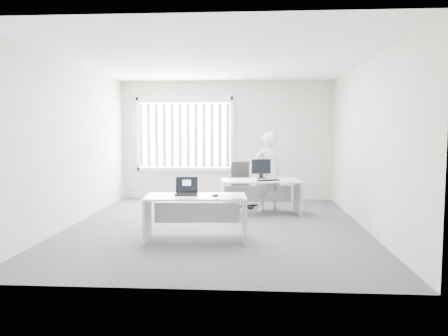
# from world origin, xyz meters

# --- Properties ---
(ground) EXTENTS (6.00, 6.00, 0.00)m
(ground) POSITION_xyz_m (0.00, 0.00, 0.00)
(ground) COLOR #5A5A62
(ground) RESTS_ON ground
(wall_back) EXTENTS (5.00, 0.02, 2.80)m
(wall_back) POSITION_xyz_m (0.00, 3.00, 1.40)
(wall_back) COLOR silver
(wall_back) RESTS_ON ground
(wall_front) EXTENTS (5.00, 0.02, 2.80)m
(wall_front) POSITION_xyz_m (0.00, -3.00, 1.40)
(wall_front) COLOR silver
(wall_front) RESTS_ON ground
(wall_left) EXTENTS (0.02, 6.00, 2.80)m
(wall_left) POSITION_xyz_m (-2.50, 0.00, 1.40)
(wall_left) COLOR silver
(wall_left) RESTS_ON ground
(wall_right) EXTENTS (0.02, 6.00, 2.80)m
(wall_right) POSITION_xyz_m (2.50, 0.00, 1.40)
(wall_right) COLOR silver
(wall_right) RESTS_ON ground
(ceiling) EXTENTS (5.00, 6.00, 0.02)m
(ceiling) POSITION_xyz_m (0.00, 0.00, 2.80)
(ceiling) COLOR white
(ceiling) RESTS_ON wall_back
(window) EXTENTS (2.32, 0.06, 1.76)m
(window) POSITION_xyz_m (-1.00, 2.96, 1.55)
(window) COLOR silver
(window) RESTS_ON wall_back
(blinds) EXTENTS (2.20, 0.10, 1.50)m
(blinds) POSITION_xyz_m (-1.00, 2.90, 1.52)
(blinds) COLOR white
(blinds) RESTS_ON wall_back
(desk_near) EXTENTS (1.54, 0.81, 0.68)m
(desk_near) POSITION_xyz_m (-0.22, -0.99, 0.49)
(desk_near) COLOR white
(desk_near) RESTS_ON ground
(desk_far) EXTENTS (1.59, 0.90, 0.69)m
(desk_far) POSITION_xyz_m (0.78, 1.08, 0.49)
(desk_far) COLOR white
(desk_far) RESTS_ON ground
(office_chair) EXTENTS (0.71, 0.71, 0.97)m
(office_chair) POSITION_xyz_m (0.40, 1.87, 0.30)
(office_chair) COLOR black
(office_chair) RESTS_ON ground
(person) EXTENTS (0.69, 0.60, 1.61)m
(person) POSITION_xyz_m (0.93, 1.52, 0.80)
(person) COLOR silver
(person) RESTS_ON ground
(laptop) EXTENTS (0.36, 0.33, 0.26)m
(laptop) POSITION_xyz_m (-0.37, -0.95, 0.81)
(laptop) COLOR black
(laptop) RESTS_ON desk_near
(paper_sheet) EXTENTS (0.36, 0.30, 0.00)m
(paper_sheet) POSITION_xyz_m (0.14, -1.05, 0.68)
(paper_sheet) COLOR white
(paper_sheet) RESTS_ON desk_near
(mouse) EXTENTS (0.08, 0.11, 0.04)m
(mouse) POSITION_xyz_m (0.08, -1.05, 0.70)
(mouse) COLOR #BDBDC0
(mouse) RESTS_ON paper_sheet
(booklet) EXTENTS (0.15, 0.20, 0.01)m
(booklet) POSITION_xyz_m (0.40, -1.21, 0.68)
(booklet) COLOR white
(booklet) RESTS_ON desk_near
(keyboard) EXTENTS (0.45, 0.30, 0.02)m
(keyboard) POSITION_xyz_m (0.92, 0.90, 0.70)
(keyboard) COLOR black
(keyboard) RESTS_ON desk_far
(monitor) EXTENTS (0.40, 0.18, 0.38)m
(monitor) POSITION_xyz_m (0.79, 1.29, 0.88)
(monitor) COLOR black
(monitor) RESTS_ON desk_far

